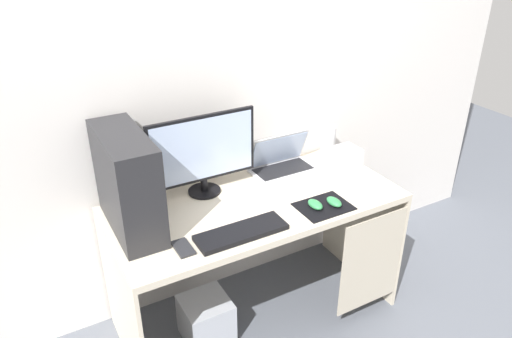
{
  "coord_description": "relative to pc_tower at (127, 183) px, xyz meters",
  "views": [
    {
      "loc": [
        -1.02,
        -1.83,
        2.01
      ],
      "look_at": [
        0.0,
        0.0,
        0.92
      ],
      "focal_mm": 34.24,
      "sensor_mm": 36.0,
      "label": 1
    }
  ],
  "objects": [
    {
      "name": "mousepad",
      "position": [
        0.86,
        -0.29,
        -0.23
      ],
      "size": [
        0.26,
        0.2,
        0.0
      ],
      "primitive_type": "cube",
      "color": "black",
      "rests_on": "desk"
    },
    {
      "name": "cell_phone",
      "position": [
        0.14,
        -0.27,
        -0.22
      ],
      "size": [
        0.07,
        0.13,
        0.01
      ],
      "primitive_type": "cube",
      "color": "#232326",
      "rests_on": "desk"
    },
    {
      "name": "desk",
      "position": [
        0.62,
        -0.09,
        -0.38
      ],
      "size": [
        1.46,
        0.68,
        0.74
      ],
      "color": "beige",
      "rests_on": "ground_plane"
    },
    {
      "name": "pc_tower",
      "position": [
        0.0,
        0.0,
        0.0
      ],
      "size": [
        0.19,
        0.49,
        0.46
      ],
      "primitive_type": "cube",
      "color": "#232326",
      "rests_on": "desk"
    },
    {
      "name": "mouse_left",
      "position": [
        0.82,
        -0.28,
        -0.21
      ],
      "size": [
        0.06,
        0.1,
        0.03
      ],
      "primitive_type": "ellipsoid",
      "color": "#338C4C",
      "rests_on": "mousepad"
    },
    {
      "name": "keyboard",
      "position": [
        0.4,
        -0.3,
        -0.22
      ],
      "size": [
        0.42,
        0.14,
        0.02
      ],
      "primitive_type": "cube",
      "color": "black",
      "rests_on": "desk"
    },
    {
      "name": "monitor",
      "position": [
        0.41,
        0.12,
        -0.0
      ],
      "size": [
        0.56,
        0.17,
        0.42
      ],
      "color": "black",
      "rests_on": "desk"
    },
    {
      "name": "projector",
      "position": [
        1.21,
        0.02,
        -0.18
      ],
      "size": [
        0.2,
        0.14,
        0.1
      ],
      "primitive_type": "cube",
      "color": "silver",
      "rests_on": "desk"
    },
    {
      "name": "subwoofer",
      "position": [
        0.29,
        -0.1,
        -0.85
      ],
      "size": [
        0.24,
        0.24,
        0.24
      ],
      "primitive_type": "cube",
      "color": "#B7BCC6",
      "rests_on": "ground_plane"
    },
    {
      "name": "speaker",
      "position": [
        1.23,
        0.18,
        -0.14
      ],
      "size": [
        0.08,
        0.08,
        0.18
      ],
      "primitive_type": "cylinder",
      "color": "white",
      "rests_on": "desk"
    },
    {
      "name": "laptop",
      "position": [
        0.89,
        0.14,
        -0.19
      ],
      "size": [
        0.36,
        0.23,
        0.21
      ],
      "color": "silver",
      "rests_on": "desk"
    },
    {
      "name": "wall_back",
      "position": [
        0.6,
        0.3,
        0.33
      ],
      "size": [
        4.0,
        0.05,
        2.6
      ],
      "color": "silver",
      "rests_on": "ground_plane"
    },
    {
      "name": "mouse_right",
      "position": [
        0.91,
        -0.31,
        -0.21
      ],
      "size": [
        0.06,
        0.1,
        0.03
      ],
      "primitive_type": "ellipsoid",
      "color": "#338C4C",
      "rests_on": "mousepad"
    },
    {
      "name": "ground_plane",
      "position": [
        0.6,
        -0.08,
        -0.97
      ],
      "size": [
        8.0,
        8.0,
        0.0
      ],
      "primitive_type": "plane",
      "color": "slate"
    }
  ]
}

